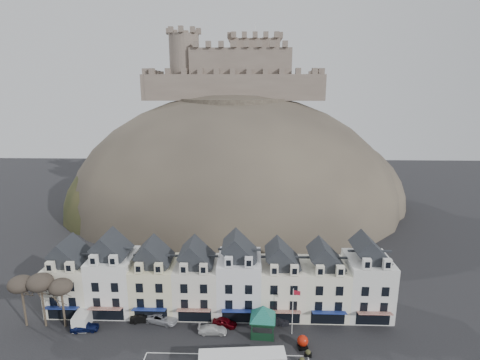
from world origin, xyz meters
name	(u,v)px	position (x,y,z in m)	size (l,w,h in m)	color
townhouse_terrace	(219,279)	(0.15, 15.97, 5.30)	(54.40, 9.35, 11.80)	silver
castle_hill	(238,208)	(1.25, 68.95, 0.11)	(100.00, 76.00, 68.00)	#36302A
castle	(236,71)	(0.51, 75.93, 40.19)	(50.20, 22.20, 22.00)	#65584D
tree_left_far	(21,285)	(-29.00, 10.50, 6.90)	(3.61, 3.61, 8.24)	#372D23
tree_left_mid	(40,283)	(-26.00, 10.50, 7.24)	(3.78, 3.78, 8.64)	#372D23
tree_left_near	(61,287)	(-23.00, 10.50, 6.55)	(3.43, 3.43, 7.84)	#372D23
bus_shelter	(263,312)	(7.01, 9.50, 3.65)	(7.39, 7.39, 4.70)	black
red_buoy	(303,342)	(12.49, 6.66, 0.97)	(1.54, 1.54, 1.91)	black
flagpole	(293,309)	(11.39, 9.64, 4.23)	(1.03, 0.38, 7.40)	silver
white_van	(84,317)	(-20.36, 11.27, 1.12)	(2.52, 5.05, 2.24)	silver
planter_east	(308,353)	(13.00, 4.97, 0.48)	(1.07, 0.69, 0.99)	black
car_navy	(85,327)	(-19.53, 9.50, 0.69)	(1.64, 4.06, 1.38)	#0C1540
car_black	(144,318)	(-11.35, 12.00, 0.67)	(1.43, 4.09, 1.35)	black
car_silver	(161,318)	(-8.59, 12.00, 0.73)	(2.41, 5.14, 1.45)	#B1B2B9
car_white	(213,329)	(-0.40, 9.50, 0.62)	(1.73, 4.24, 1.23)	silver
car_maroon	(225,322)	(1.29, 11.31, 0.64)	(1.50, 3.73, 1.27)	#51040B
car_charcoal	(276,320)	(9.12, 12.00, 0.66)	(1.39, 4.00, 1.32)	black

